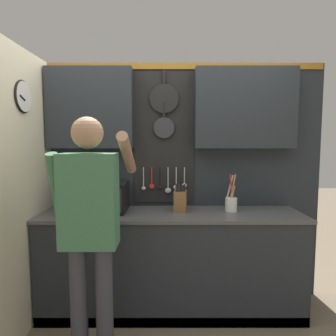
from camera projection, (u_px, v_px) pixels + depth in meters
ground_plane at (170, 309)px, 2.80m from camera, size 14.00×14.00×0.00m
base_cabinet_counter at (170, 262)px, 2.76m from camera, size 2.36×0.58×0.93m
back_wall_unit at (171, 150)px, 2.91m from camera, size 2.93×0.20×2.31m
side_wall at (13, 195)px, 2.27m from camera, size 0.07×1.60×2.31m
microwave at (99, 197)px, 2.75m from camera, size 0.50×0.37×0.27m
knife_block at (179, 201)px, 2.75m from camera, size 0.13×0.16×0.26m
utensil_crock at (230, 203)px, 2.76m from camera, size 0.11×0.11×0.34m
person at (89, 219)px, 2.06m from camera, size 0.54×0.63×1.74m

